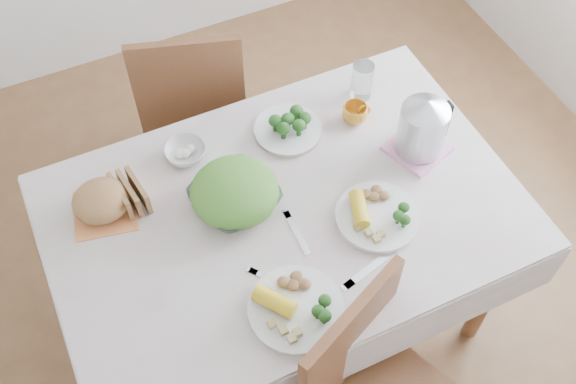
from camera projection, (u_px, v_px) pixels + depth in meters
name	position (u px, v px, depth m)	size (l,w,h in m)	color
floor	(286.00, 313.00, 2.78)	(3.60, 3.60, 0.00)	brown
dining_table	(285.00, 268.00, 2.48)	(1.40, 0.90, 0.75)	brown
tablecloth	(285.00, 210.00, 2.17)	(1.50, 1.00, 0.01)	beige
chair_far	(195.00, 100.00, 2.85)	(0.43, 0.43, 0.96)	brown
salad_bowl	(235.00, 198.00, 2.15)	(0.27, 0.27, 0.07)	white
dinner_plate_left	(296.00, 309.00, 1.94)	(0.28, 0.28, 0.02)	white
dinner_plate_right	(377.00, 217.00, 2.13)	(0.27, 0.27, 0.02)	white
broccoli_plate	(288.00, 130.00, 2.35)	(0.24, 0.24, 0.02)	beige
napkin	(105.00, 211.00, 2.16)	(0.20, 0.20, 0.00)	#F28A48
bread_loaf	(101.00, 201.00, 2.11)	(0.18, 0.17, 0.11)	olive
fruit_bowl	(185.00, 152.00, 2.27)	(0.14, 0.14, 0.04)	white
yellow_mug	(355.00, 113.00, 2.36)	(0.09, 0.09, 0.07)	orange
glass_tumbler	(362.00, 83.00, 2.40)	(0.08, 0.08, 0.15)	white
pink_tray	(417.00, 148.00, 2.30)	(0.18, 0.18, 0.01)	#F797C7
electric_kettle	(422.00, 126.00, 2.21)	(0.16, 0.16, 0.22)	#B2B5BA
fork_left	(274.00, 280.00, 2.01)	(0.02, 0.17, 0.00)	silver
fork_right	(297.00, 233.00, 2.11)	(0.02, 0.18, 0.00)	silver
knife	(370.00, 268.00, 2.03)	(0.02, 0.20, 0.00)	silver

